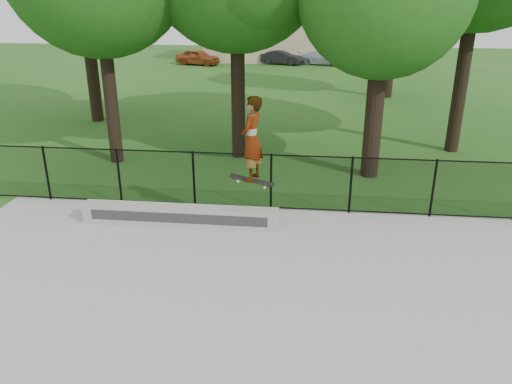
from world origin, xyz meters
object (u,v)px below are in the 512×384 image
Objects in this scene: grind_ledge at (180,216)px; car_c at (323,58)px; car_b at (282,57)px; skater_airborne at (252,140)px; car_a at (198,57)px.

grind_ledge is 1.36× the size of car_c.
skater_airborne is at bearing -159.54° from car_b.
car_a reaches higher than car_c.
skater_airborne is at bearing -147.99° from car_a.
car_b is at bearing 89.00° from grind_ledge.
car_b is 1.47× the size of skater_airborne.
car_a reaches higher than car_b.
car_a is 1.17× the size of car_b.
car_b is (6.60, 0.96, -0.06)m from car_a.
grind_ledge is at bearing -162.88° from car_b.
grind_ledge is 30.15m from car_b.
car_b is 30.38m from skater_airborne.
car_a is at bearing 116.43° from car_b.
skater_airborne is (7.84, -29.35, 1.68)m from car_a.
skater_airborne reaches higher than car_b.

